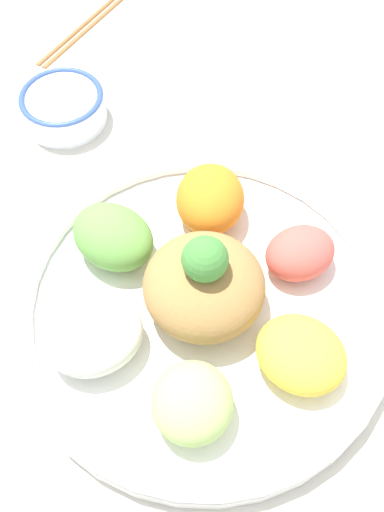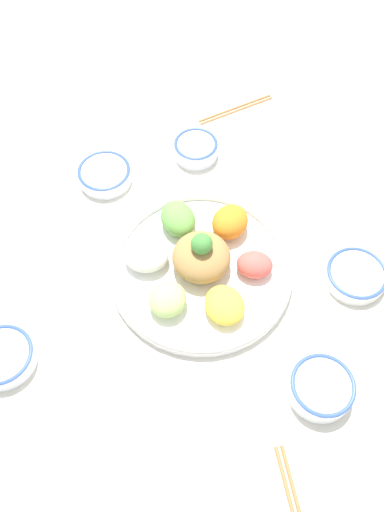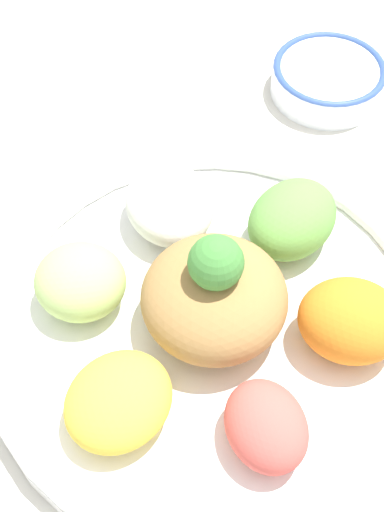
% 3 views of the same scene
% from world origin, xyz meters
% --- Properties ---
extents(ground_plane, '(2.40, 2.40, 0.00)m').
position_xyz_m(ground_plane, '(0.00, 0.00, 0.00)').
color(ground_plane, silver).
extents(salad_platter, '(0.36, 0.36, 0.12)m').
position_xyz_m(salad_platter, '(0.00, 0.02, 0.03)').
color(salad_platter, white).
rests_on(salad_platter, ground_plane).
extents(sauce_bowl_dark, '(0.10, 0.10, 0.04)m').
position_xyz_m(sauce_bowl_dark, '(-0.03, -0.28, 0.02)').
color(sauce_bowl_dark, white).
rests_on(sauce_bowl_dark, ground_plane).
extents(chopsticks_pair_far, '(0.19, 0.08, 0.01)m').
position_xyz_m(chopsticks_pair_far, '(-0.15, -0.42, 0.00)').
color(chopsticks_pair_far, '#9E6B3D').
rests_on(chopsticks_pair_far, ground_plane).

